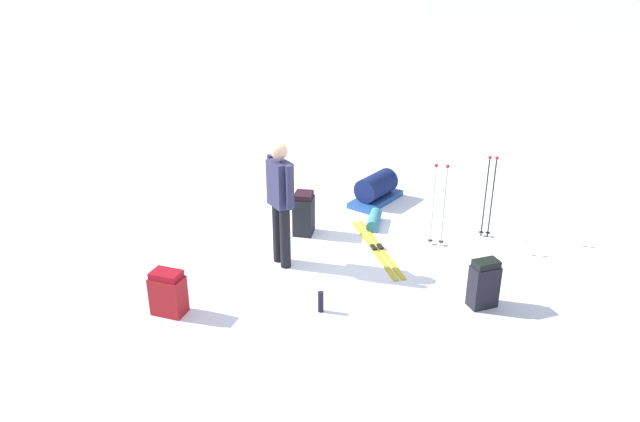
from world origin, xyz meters
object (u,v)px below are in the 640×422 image
at_px(backpack_bright, 168,293).
at_px(backpack_small_spare, 304,214).
at_px(ski_pair_near, 377,248).
at_px(sleeping_mat_rolled, 374,220).
at_px(backpack_large_dark, 484,284).
at_px(gear_sled, 376,189).
at_px(thermos_bottle, 321,302).
at_px(skier_standing, 280,198).
at_px(ski_poles_planted_near, 439,201).
at_px(ski_poles_planted_far, 489,193).

distance_m(backpack_bright, backpack_small_spare, 2.63).
xyz_separation_m(ski_pair_near, sleeping_mat_rolled, (-0.38, 0.69, 0.08)).
height_order(backpack_large_dark, sleeping_mat_rolled, backpack_large_dark).
xyz_separation_m(gear_sled, thermos_bottle, (0.89, -3.32, -0.09)).
distance_m(skier_standing, thermos_bottle, 1.52).
xyz_separation_m(backpack_bright, thermos_bottle, (1.50, 0.92, -0.14)).
relative_size(ski_pair_near, backpack_bright, 2.61).
bearing_deg(ski_poles_planted_near, backpack_large_dark, -49.71).
relative_size(skier_standing, ski_poles_planted_far, 1.37).
bearing_deg(backpack_bright, backpack_small_spare, 85.31).
bearing_deg(gear_sled, backpack_large_dark, -42.00).
bearing_deg(ski_pair_near, skier_standing, -131.78).
height_order(ski_poles_planted_near, thermos_bottle, ski_poles_planted_near).
bearing_deg(ski_poles_planted_far, skier_standing, -133.60).
xyz_separation_m(gear_sled, sleeping_mat_rolled, (0.38, -0.85, -0.13)).
bearing_deg(gear_sled, ski_poles_planted_far, -10.58).
distance_m(ski_pair_near, ski_poles_planted_near, 1.09).
bearing_deg(ski_pair_near, backpack_large_dark, -21.87).
height_order(skier_standing, backpack_bright, skier_standing).
bearing_deg(sleeping_mat_rolled, backpack_large_dark, -33.38).
bearing_deg(ski_pair_near, gear_sled, 116.36).
relative_size(ski_poles_planted_far, thermos_bottle, 4.78).
relative_size(backpack_small_spare, gear_sled, 0.59).
height_order(ski_pair_near, sleeping_mat_rolled, sleeping_mat_rolled).
relative_size(backpack_large_dark, thermos_bottle, 2.33).
xyz_separation_m(backpack_large_dark, backpack_small_spare, (-2.88, 0.61, 0.02)).
bearing_deg(gear_sled, ski_pair_near, -63.64).
relative_size(backpack_large_dark, backpack_bright, 1.11).
bearing_deg(backpack_large_dark, sleeping_mat_rolled, 146.62).
distance_m(ski_pair_near, ski_poles_planted_far, 1.80).
xyz_separation_m(ski_poles_planted_near, ski_poles_planted_far, (0.52, 0.63, 0.01)).
height_order(skier_standing, ski_poles_planted_near, skier_standing).
xyz_separation_m(backpack_large_dark, backpack_bright, (-3.09, -2.00, -0.03)).
bearing_deg(gear_sled, backpack_small_spare, -103.84).
distance_m(ski_poles_planted_near, ski_poles_planted_far, 0.82).
bearing_deg(ski_poles_planted_near, backpack_bright, -122.23).
bearing_deg(skier_standing, backpack_large_dark, 7.33).
distance_m(ski_poles_planted_far, thermos_bottle, 3.19).
height_order(backpack_bright, thermos_bottle, backpack_bright).
bearing_deg(backpack_small_spare, backpack_large_dark, -12.00).
relative_size(backpack_bright, ski_poles_planted_near, 0.45).
xyz_separation_m(skier_standing, sleeping_mat_rolled, (0.53, 1.72, -0.86)).
relative_size(ski_poles_planted_far, sleeping_mat_rolled, 2.26).
bearing_deg(backpack_small_spare, backpack_bright, -94.69).
relative_size(ski_poles_planted_far, gear_sled, 1.14).
relative_size(skier_standing, ski_pair_near, 1.20).
bearing_deg(ski_poles_planted_near, backpack_small_spare, -161.13).
bearing_deg(backpack_large_dark, thermos_bottle, -145.68).
bearing_deg(backpack_bright, ski_pair_near, 62.88).
bearing_deg(skier_standing, backpack_small_spare, 104.59).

